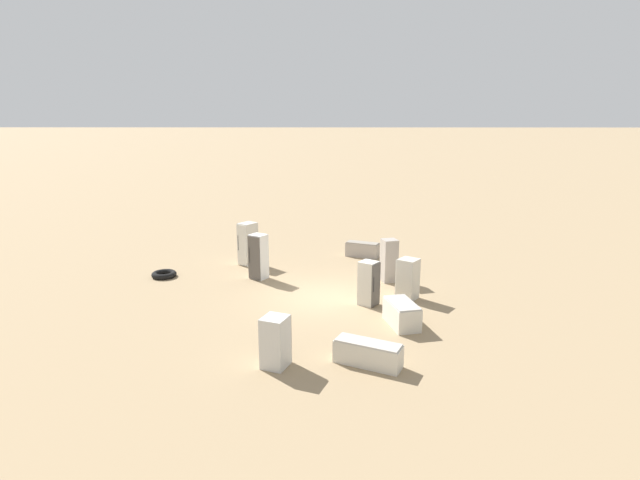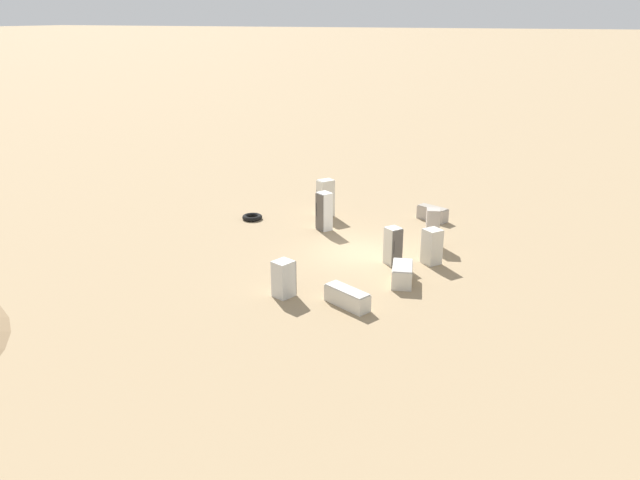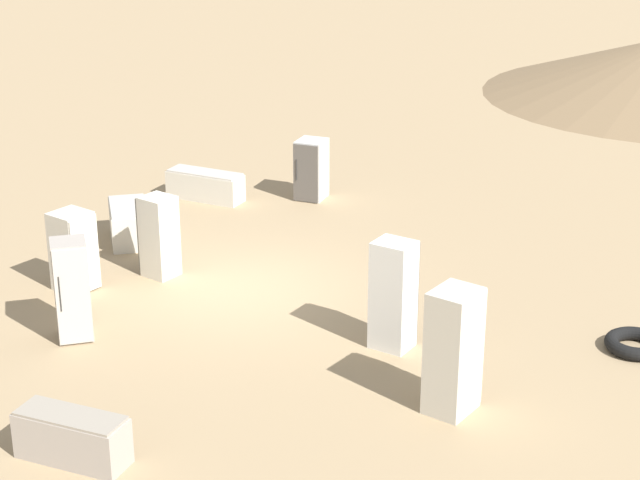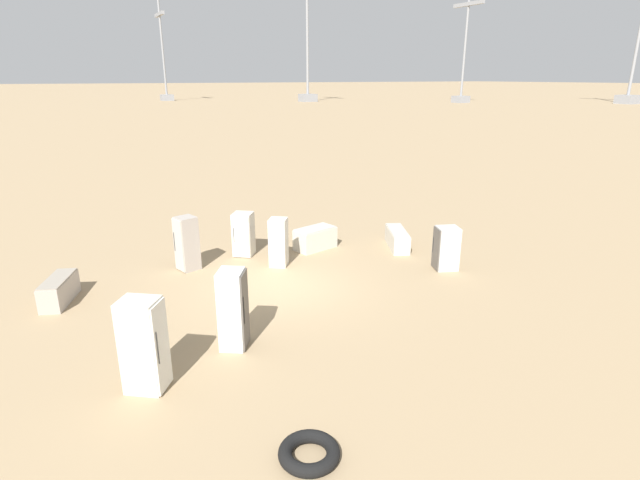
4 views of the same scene
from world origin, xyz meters
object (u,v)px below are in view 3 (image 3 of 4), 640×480
(discarded_fridge_5, at_px, (205,185))
(discarded_fridge_7, at_px, (394,295))
(discarded_fridge_2, at_px, (129,223))
(discarded_fridge_4, at_px, (159,236))
(scrap_tire, at_px, (636,344))
(discarded_fridge_0, at_px, (311,169))
(discarded_fridge_8, at_px, (72,437))
(discarded_fridge_6, at_px, (72,290))
(discarded_fridge_1, at_px, (454,351))
(discarded_fridge_3, at_px, (74,251))

(discarded_fridge_5, height_order, discarded_fridge_7, discarded_fridge_7)
(discarded_fridge_7, bearing_deg, discarded_fridge_2, 169.49)
(discarded_fridge_4, distance_m, scrap_tire, 8.96)
(discarded_fridge_0, relative_size, scrap_tire, 1.37)
(discarded_fridge_8, bearing_deg, discarded_fridge_4, -160.00)
(scrap_tire, bearing_deg, discarded_fridge_0, 125.77)
(discarded_fridge_6, relative_size, discarded_fridge_7, 0.94)
(discarded_fridge_1, xyz_separation_m, discarded_fridge_6, (-6.16, 2.31, -0.09))
(discarded_fridge_1, bearing_deg, discarded_fridge_6, -164.91)
(discarded_fridge_4, bearing_deg, discarded_fridge_7, -88.75)
(discarded_fridge_4, distance_m, discarded_fridge_6, 2.94)
(discarded_fridge_0, bearing_deg, discarded_fridge_7, 122.12)
(discarded_fridge_2, relative_size, discarded_fridge_8, 0.97)
(discarded_fridge_7, relative_size, discarded_fridge_8, 1.12)
(discarded_fridge_0, xyz_separation_m, discarded_fridge_8, (-3.00, -11.18, -0.35))
(discarded_fridge_2, relative_size, discarded_fridge_7, 0.87)
(discarded_fridge_0, height_order, scrap_tire, discarded_fridge_0)
(discarded_fridge_4, xyz_separation_m, discarded_fridge_7, (4.36, -2.99, 0.14))
(discarded_fridge_1, distance_m, discarded_fridge_6, 6.58)
(discarded_fridge_4, bearing_deg, discarded_fridge_3, 150.85)
(discarded_fridge_7, bearing_deg, scrap_tire, 30.60)
(discarded_fridge_1, relative_size, discarded_fridge_7, 1.03)
(discarded_fridge_1, distance_m, discarded_fridge_2, 9.20)
(discarded_fridge_4, height_order, discarded_fridge_7, discarded_fridge_7)
(discarded_fridge_0, xyz_separation_m, discarded_fridge_2, (-3.75, -2.83, -0.31))
(scrap_tire, bearing_deg, discarded_fridge_1, -148.64)
(discarded_fridge_3, bearing_deg, discarded_fridge_7, 104.84)
(discarded_fridge_3, height_order, discarded_fridge_6, discarded_fridge_6)
(discarded_fridge_7, bearing_deg, discarded_fridge_3, -169.60)
(discarded_fridge_3, distance_m, scrap_tire, 10.18)
(scrap_tire, bearing_deg, discarded_fridge_8, -158.12)
(discarded_fridge_1, height_order, discarded_fridge_4, discarded_fridge_1)
(discarded_fridge_0, relative_size, discarded_fridge_3, 0.93)
(discarded_fridge_3, xyz_separation_m, discarded_fridge_8, (1.30, -5.82, -0.40))
(discarded_fridge_5, bearing_deg, scrap_tire, 71.36)
(discarded_fridge_2, height_order, discarded_fridge_3, discarded_fridge_3)
(discarded_fridge_6, distance_m, scrap_tire, 9.45)
(discarded_fridge_0, xyz_separation_m, scrap_tire, (5.57, -7.74, -0.59))
(discarded_fridge_4, height_order, scrap_tire, discarded_fridge_4)
(discarded_fridge_5, bearing_deg, discarded_fridge_8, 22.10)
(discarded_fridge_6, xyz_separation_m, scrap_tire, (9.41, -0.32, -0.76))
(discarded_fridge_2, bearing_deg, discarded_fridge_3, -116.30)
(discarded_fridge_4, xyz_separation_m, discarded_fridge_5, (0.35, 4.55, -0.47))
(discarded_fridge_4, bearing_deg, discarded_fridge_5, 31.33)
(discarded_fridge_0, distance_m, discarded_fridge_8, 11.58)
(discarded_fridge_0, xyz_separation_m, discarded_fridge_6, (-3.84, -7.41, 0.18))
(discarded_fridge_5, bearing_deg, discarded_fridge_1, 51.31)
(discarded_fridge_2, height_order, discarded_fridge_6, discarded_fridge_6)
(discarded_fridge_5, relative_size, discarded_fridge_8, 1.13)
(discarded_fridge_8, relative_size, scrap_tire, 1.64)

